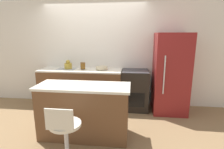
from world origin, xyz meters
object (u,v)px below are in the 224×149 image
object	(u,v)px
mixing_bowl	(102,68)
stool_chair	(65,135)
kettle	(68,65)
refrigerator	(170,74)
oven_range	(135,90)

from	to	relation	value
mixing_bowl	stool_chair	bearing A→B (deg)	-94.55
stool_chair	mixing_bowl	world-z (taller)	mixing_bowl
stool_chair	kettle	size ratio (longest dim) A/B	4.00
refrigerator	mixing_bowl	xyz separation A→B (m)	(-1.59, 0.08, 0.08)
oven_range	refrigerator	bearing A→B (deg)	-4.02
refrigerator	stool_chair	xyz separation A→B (m)	(-1.75, -1.93, -0.47)
stool_chair	kettle	xyz separation A→B (m)	(-0.67, 2.01, 0.60)
mixing_bowl	kettle	bearing A→B (deg)	180.00
oven_range	stool_chair	bearing A→B (deg)	-115.83
oven_range	mixing_bowl	size ratio (longest dim) A/B	3.37
oven_range	mixing_bowl	world-z (taller)	mixing_bowl
kettle	refrigerator	bearing A→B (deg)	-1.90
kettle	mixing_bowl	xyz separation A→B (m)	(0.83, 0.00, -0.05)
kettle	mixing_bowl	bearing A→B (deg)	0.00
oven_range	refrigerator	size ratio (longest dim) A/B	0.52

